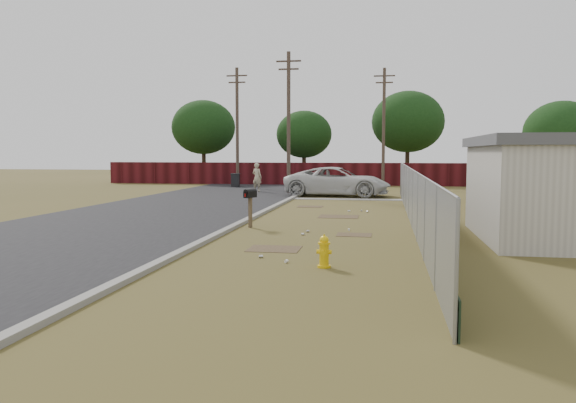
% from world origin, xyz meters
% --- Properties ---
extents(ground, '(120.00, 120.00, 0.00)m').
position_xyz_m(ground, '(0.00, 0.00, 0.00)').
color(ground, brown).
rests_on(ground, ground).
extents(street, '(15.10, 60.00, 0.12)m').
position_xyz_m(street, '(-6.76, 8.05, 0.02)').
color(street, black).
rests_on(street, ground).
extents(chainlink_fence, '(0.10, 27.06, 2.02)m').
position_xyz_m(chainlink_fence, '(3.12, 1.03, 0.80)').
color(chainlink_fence, gray).
rests_on(chainlink_fence, ground).
extents(privacy_fence, '(30.00, 0.12, 1.80)m').
position_xyz_m(privacy_fence, '(-6.00, 25.00, 0.90)').
color(privacy_fence, '#4B1015').
rests_on(privacy_fence, ground).
extents(utility_poles, '(12.60, 8.24, 9.00)m').
position_xyz_m(utility_poles, '(-3.67, 20.67, 4.69)').
color(utility_poles, brown).
rests_on(utility_poles, ground).
extents(horizon_trees, '(33.32, 31.94, 7.78)m').
position_xyz_m(horizon_trees, '(0.84, 23.56, 4.63)').
color(horizon_trees, '#382A19').
rests_on(horizon_trees, ground).
extents(fire_hydrant, '(0.34, 0.34, 0.77)m').
position_xyz_m(fire_hydrant, '(0.79, -7.20, 0.36)').
color(fire_hydrant, yellow).
rests_on(fire_hydrant, ground).
extents(mailbox, '(0.39, 0.58, 1.35)m').
position_xyz_m(mailbox, '(-2.47, -0.86, 1.07)').
color(mailbox, brown).
rests_on(mailbox, ground).
extents(pickup_truck, '(6.48, 3.36, 1.75)m').
position_xyz_m(pickup_truck, '(-0.67, 13.90, 0.87)').
color(pickup_truck, silver).
rests_on(pickup_truck, ground).
extents(pedestrian, '(0.82, 0.69, 1.92)m').
position_xyz_m(pedestrian, '(-6.28, 16.79, 0.96)').
color(pedestrian, tan).
rests_on(pedestrian, ground).
extents(trash_bin, '(0.76, 0.75, 1.03)m').
position_xyz_m(trash_bin, '(-9.03, 21.45, 0.53)').
color(trash_bin, black).
rests_on(trash_bin, ground).
extents(scattered_litter, '(2.40, 12.14, 0.07)m').
position_xyz_m(scattered_litter, '(0.29, -0.40, 0.04)').
color(scattered_litter, silver).
rests_on(scattered_litter, ground).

